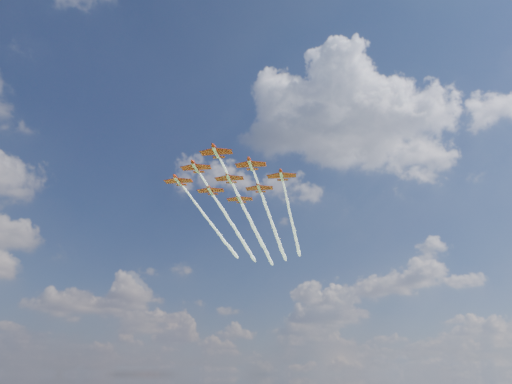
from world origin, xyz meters
TOP-DOWN VIEW (x-y plane):
  - jet_lead at (32.49, 27.07)m, footprint 88.14×82.40m
  - jet_row2_port at (44.48, 27.78)m, footprint 88.14×82.40m
  - jet_row2_starb at (34.02, 38.98)m, footprint 88.14×82.40m
  - jet_row3_port at (56.47, 28.49)m, footprint 88.14×82.40m
  - jet_row3_centre at (46.01, 39.69)m, footprint 88.14×82.40m
  - jet_row3_starb at (35.55, 50.90)m, footprint 88.14×82.40m
  - jet_row4_port at (58.00, 40.40)m, footprint 88.14×82.40m
  - jet_row4_starb at (47.54, 51.61)m, footprint 88.14×82.40m
  - jet_tail at (59.53, 52.32)m, footprint 88.14×82.40m

SIDE VIEW (x-z plane):
  - jet_lead at x=32.49m, z-range 75.88..78.29m
  - jet_row2_port at x=44.48m, z-range 75.88..78.29m
  - jet_row2_starb at x=34.02m, z-range 75.88..78.29m
  - jet_row3_port at x=56.47m, z-range 75.88..78.29m
  - jet_row3_centre at x=46.01m, z-range 75.88..78.29m
  - jet_row3_starb at x=35.55m, z-range 75.88..78.29m
  - jet_row4_port at x=58.00m, z-range 75.88..78.29m
  - jet_row4_starb at x=47.54m, z-range 75.88..78.29m
  - jet_tail at x=59.53m, z-range 75.88..78.29m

